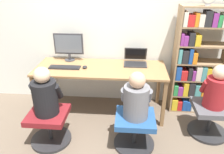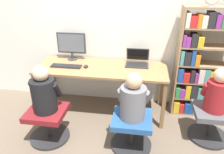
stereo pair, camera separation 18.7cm
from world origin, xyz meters
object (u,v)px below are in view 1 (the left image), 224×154
desktop_monitor (69,46)px  office_chair_side (210,118)px  office_chair_right (135,129)px  laptop (135,61)px  person_at_monitor (45,94)px  person_at_laptop (136,98)px  bookshelf (195,65)px  office_chair_left (49,125)px  keyboard (65,67)px  person_near_shelf (217,89)px

desktop_monitor → office_chair_side: size_ratio=0.88×
office_chair_right → office_chair_side: size_ratio=1.00×
laptop → office_chair_right: size_ratio=0.66×
person_at_monitor → person_at_laptop: person_at_monitor is taller
bookshelf → person_at_laptop: bearing=-134.6°
laptop → office_chair_left: 1.54m
office_chair_right → keyboard: bearing=146.9°
desktop_monitor → bookshelf: size_ratio=0.28×
keyboard → bookshelf: size_ratio=0.28×
office_chair_left → office_chair_side: size_ratio=1.00×
laptop → keyboard: size_ratio=0.75×
person_at_monitor → office_chair_side: size_ratio=1.17×
office_chair_left → office_chair_right: size_ratio=1.00×
desktop_monitor → person_at_monitor: bearing=-92.9°
bookshelf → office_chair_side: (0.12, -0.59, -0.52)m
desktop_monitor → office_chair_left: 1.25m
person_at_laptop → person_near_shelf: person_at_laptop is taller
person_at_monitor → keyboard: bearing=85.5°
office_chair_left → office_chair_side: 2.13m
office_chair_left → person_at_laptop: 1.17m
office_chair_left → bookshelf: bearing=24.9°
laptop → keyboard: 1.07m
laptop → office_chair_left: bearing=-139.2°
bookshelf → person_at_monitor: bearing=-155.2°
person_at_monitor → office_chair_left: bearing=-90.0°
keyboard → person_near_shelf: 2.08m
keyboard → person_at_monitor: size_ratio=0.75×
keyboard → person_at_laptop: 1.24m
keyboard → office_chair_right: bearing=-33.1°
keyboard → office_chair_right: (1.04, -0.67, -0.51)m
desktop_monitor → person_at_monitor: (-0.05, -1.00, -0.29)m
laptop → person_near_shelf: 1.19m
desktop_monitor → office_chair_right: bearing=-43.6°
bookshelf → person_near_shelf: size_ratio=2.84×
person_at_monitor → person_near_shelf: size_ratio=1.06×
desktop_monitor → office_chair_right: size_ratio=0.88×
office_chair_left → person_near_shelf: (2.11, 0.33, 0.43)m
laptop → person_at_laptop: person_at_laptop is taller
laptop → office_chair_right: 1.08m
laptop → office_chair_side: size_ratio=0.66×
keyboard → office_chair_left: size_ratio=0.87×
office_chair_right → office_chair_side: same height
keyboard → person_at_laptop: size_ratio=0.78×
office_chair_right → bookshelf: (0.89, 0.91, 0.52)m
office_chair_left → person_near_shelf: bearing=9.0°
keyboard → person_near_shelf: bearing=-9.8°
laptop → office_chair_right: laptop is taller
person_near_shelf → laptop: bearing=149.1°
office_chair_left → person_at_monitor: (-0.00, 0.00, 0.45)m
office_chair_left → bookshelf: bookshelf is taller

